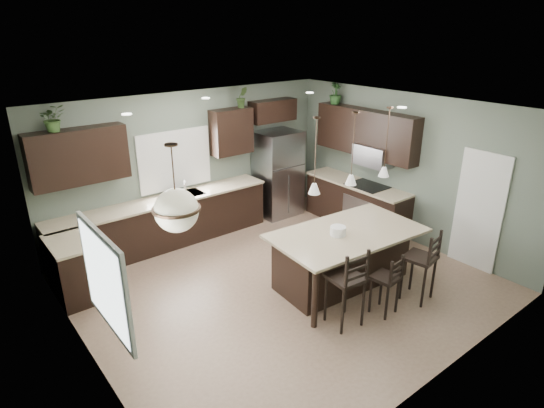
{
  "coord_description": "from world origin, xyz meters",
  "views": [
    {
      "loc": [
        -4.1,
        -4.9,
        3.92
      ],
      "look_at": [
        0.1,
        0.4,
        1.25
      ],
      "focal_mm": 30.0,
      "sensor_mm": 36.0,
      "label": 1
    }
  ],
  "objects_px": {
    "kitchen_island": "(346,258)",
    "bar_stool_right": "(419,265)",
    "plant_back_left": "(53,118)",
    "bar_stool_left": "(345,286)",
    "refrigerator": "(278,174)",
    "bar_stool_center": "(385,284)",
    "serving_dish": "(338,231)"
  },
  "relations": [
    {
      "from": "refrigerator",
      "to": "serving_dish",
      "type": "height_order",
      "value": "refrigerator"
    },
    {
      "from": "refrigerator",
      "to": "plant_back_left",
      "type": "bearing_deg",
      "value": 177.52
    },
    {
      "from": "kitchen_island",
      "to": "plant_back_left",
      "type": "distance_m",
      "value": 5.01
    },
    {
      "from": "bar_stool_right",
      "to": "plant_back_left",
      "type": "relative_size",
      "value": 2.77
    },
    {
      "from": "serving_dish",
      "to": "bar_stool_left",
      "type": "xyz_separation_m",
      "value": [
        -0.59,
        -0.73,
        -0.4
      ]
    },
    {
      "from": "kitchen_island",
      "to": "bar_stool_right",
      "type": "bearing_deg",
      "value": -56.58
    },
    {
      "from": "refrigerator",
      "to": "bar_stool_right",
      "type": "height_order",
      "value": "refrigerator"
    },
    {
      "from": "bar_stool_left",
      "to": "refrigerator",
      "type": "bearing_deg",
      "value": 70.5
    },
    {
      "from": "plant_back_left",
      "to": "refrigerator",
      "type": "bearing_deg",
      "value": -2.48
    },
    {
      "from": "serving_dish",
      "to": "bar_stool_right",
      "type": "relative_size",
      "value": 0.21
    },
    {
      "from": "bar_stool_right",
      "to": "plant_back_left",
      "type": "height_order",
      "value": "plant_back_left"
    },
    {
      "from": "serving_dish",
      "to": "bar_stool_center",
      "type": "relative_size",
      "value": 0.25
    },
    {
      "from": "kitchen_island",
      "to": "bar_stool_center",
      "type": "xyz_separation_m",
      "value": [
        -0.15,
        -0.9,
        0.01
      ]
    },
    {
      "from": "bar_stool_left",
      "to": "bar_stool_right",
      "type": "relative_size",
      "value": 1.04
    },
    {
      "from": "bar_stool_center",
      "to": "plant_back_left",
      "type": "xyz_separation_m",
      "value": [
        -3.09,
        4.06,
        2.13
      ]
    },
    {
      "from": "bar_stool_right",
      "to": "refrigerator",
      "type": "bearing_deg",
      "value": 72.61
    },
    {
      "from": "bar_stool_right",
      "to": "bar_stool_left",
      "type": "bearing_deg",
      "value": 158.6
    },
    {
      "from": "kitchen_island",
      "to": "bar_stool_right",
      "type": "relative_size",
      "value": 2.07
    },
    {
      "from": "serving_dish",
      "to": "bar_stool_right",
      "type": "xyz_separation_m",
      "value": [
        0.74,
        -0.99,
        -0.42
      ]
    },
    {
      "from": "bar_stool_left",
      "to": "bar_stool_right",
      "type": "bearing_deg",
      "value": -4.32
    },
    {
      "from": "bar_stool_center",
      "to": "bar_stool_left",
      "type": "bearing_deg",
      "value": 158.68
    },
    {
      "from": "refrigerator",
      "to": "bar_stool_center",
      "type": "distance_m",
      "value": 4.07
    },
    {
      "from": "refrigerator",
      "to": "kitchen_island",
      "type": "xyz_separation_m",
      "value": [
        -1.02,
        -2.98,
        -0.46
      ]
    },
    {
      "from": "serving_dish",
      "to": "plant_back_left",
      "type": "height_order",
      "value": "plant_back_left"
    },
    {
      "from": "refrigerator",
      "to": "bar_stool_right",
      "type": "bearing_deg",
      "value": -96.93
    },
    {
      "from": "kitchen_island",
      "to": "bar_stool_right",
      "type": "height_order",
      "value": "bar_stool_right"
    },
    {
      "from": "serving_dish",
      "to": "bar_stool_center",
      "type": "height_order",
      "value": "serving_dish"
    },
    {
      "from": "bar_stool_center",
      "to": "plant_back_left",
      "type": "height_order",
      "value": "plant_back_left"
    },
    {
      "from": "bar_stool_center",
      "to": "plant_back_left",
      "type": "distance_m",
      "value": 5.53
    },
    {
      "from": "kitchen_island",
      "to": "plant_back_left",
      "type": "height_order",
      "value": "plant_back_left"
    },
    {
      "from": "kitchen_island",
      "to": "bar_stool_center",
      "type": "bearing_deg",
      "value": -94.91
    },
    {
      "from": "bar_stool_center",
      "to": "bar_stool_right",
      "type": "relative_size",
      "value": 0.83
    }
  ]
}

